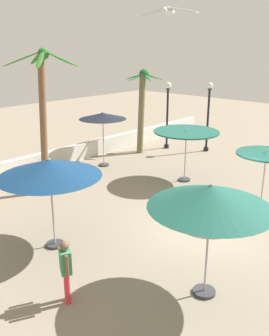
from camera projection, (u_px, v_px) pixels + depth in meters
name	position (u px, v px, depth m)	size (l,w,h in m)	color
ground_plane	(206.00, 229.00, 12.19)	(56.00, 56.00, 0.00)	gray
boundary_wall	(44.00, 161.00, 17.94)	(25.20, 0.30, 0.84)	silver
patio_umbrella_0	(103.00, 117.00, 17.87)	(2.29, 2.29, 2.71)	#333338
patio_umbrella_1	(211.00, 197.00, 8.27)	(2.86, 2.86, 2.85)	#333338
patio_umbrella_2	(266.00, 158.00, 12.59)	(2.00, 2.00, 2.41)	#333338
patio_umbrella_3	(49.00, 168.00, 10.44)	(2.96, 2.96, 2.75)	#333338
patio_umbrella_4	(186.00, 134.00, 15.93)	(2.81, 2.81, 2.36)	#333338
palm_tree_1	(142.00, 102.00, 20.16)	(2.07, 1.91, 4.54)	#6B6540
palm_tree_2	(44.00, 106.00, 14.30)	(2.81, 2.97, 5.65)	brown
lamp_post_1	(168.00, 108.00, 21.08)	(0.37, 0.37, 3.78)	black
lamp_post_2	(208.00, 111.00, 20.51)	(0.35, 0.35, 3.83)	black
guest_0	(66.00, 266.00, 8.48)	(0.38, 0.50, 1.58)	#D8333F
seagull_1	(169.00, 11.00, 7.13)	(0.38, 1.25, 0.16)	white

